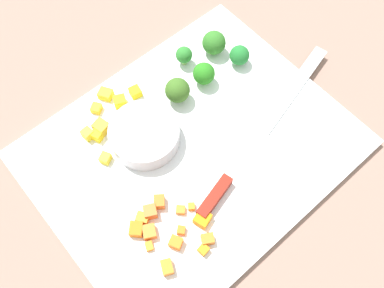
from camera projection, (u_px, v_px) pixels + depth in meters
name	position (u px, v px, depth m)	size (l,w,h in m)	color
ground_plane	(192.00, 151.00, 0.60)	(4.00, 4.00, 0.00)	#8C6C5E
cutting_board	(192.00, 149.00, 0.60)	(0.44, 0.35, 0.01)	white
prep_bowl	(145.00, 135.00, 0.58)	(0.10, 0.10, 0.03)	#BDBABF
chef_knife	(248.00, 150.00, 0.58)	(0.34, 0.10, 0.02)	silver
carrot_dice_0	(176.00, 243.00, 0.52)	(0.02, 0.01, 0.01)	orange
carrot_dice_1	(136.00, 229.00, 0.53)	(0.02, 0.02, 0.01)	orange
carrot_dice_2	(181.00, 230.00, 0.53)	(0.01, 0.01, 0.01)	orange
carrot_dice_3	(191.00, 207.00, 0.55)	(0.01, 0.01, 0.01)	orange
carrot_dice_4	(149.00, 232.00, 0.53)	(0.02, 0.02, 0.01)	orange
carrot_dice_5	(181.00, 210.00, 0.55)	(0.01, 0.01, 0.01)	orange
carrot_dice_6	(208.00, 239.00, 0.53)	(0.02, 0.01, 0.01)	orange
carrot_dice_7	(150.00, 212.00, 0.54)	(0.02, 0.02, 0.02)	orange
carrot_dice_8	(203.00, 250.00, 0.52)	(0.01, 0.01, 0.01)	orange
carrot_dice_9	(167.00, 267.00, 0.51)	(0.02, 0.01, 0.01)	orange
carrot_dice_10	(159.00, 202.00, 0.55)	(0.01, 0.02, 0.02)	orange
carrot_dice_11	(143.00, 218.00, 0.54)	(0.01, 0.02, 0.01)	orange
carrot_dice_12	(149.00, 246.00, 0.53)	(0.01, 0.01, 0.01)	orange
carrot_dice_13	(202.00, 219.00, 0.54)	(0.02, 0.02, 0.01)	orange
pepper_dice_0	(88.00, 134.00, 0.59)	(0.01, 0.01, 0.02)	yellow
pepper_dice_1	(120.00, 102.00, 0.62)	(0.02, 0.02, 0.02)	yellow
pepper_dice_2	(101.00, 127.00, 0.60)	(0.02, 0.02, 0.02)	yellow
pepper_dice_3	(97.00, 135.00, 0.59)	(0.01, 0.01, 0.02)	yellow
pepper_dice_4	(96.00, 108.00, 0.61)	(0.01, 0.01, 0.01)	yellow
pepper_dice_5	(105.00, 158.00, 0.58)	(0.01, 0.01, 0.01)	yellow
pepper_dice_6	(135.00, 92.00, 0.62)	(0.02, 0.02, 0.01)	yellow
pepper_dice_7	(106.00, 94.00, 0.62)	(0.02, 0.02, 0.01)	yellow
broccoli_floret_0	(204.00, 74.00, 0.62)	(0.03, 0.03, 0.04)	#81B654
broccoli_floret_1	(177.00, 91.00, 0.61)	(0.04, 0.04, 0.04)	#84AD6B
broccoli_floret_2	(239.00, 55.00, 0.64)	(0.03, 0.03, 0.03)	#83AF64
broccoli_floret_3	(214.00, 43.00, 0.65)	(0.04, 0.04, 0.04)	#8DBE69
broccoli_floret_4	(184.00, 55.00, 0.64)	(0.03, 0.03, 0.03)	#87B565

